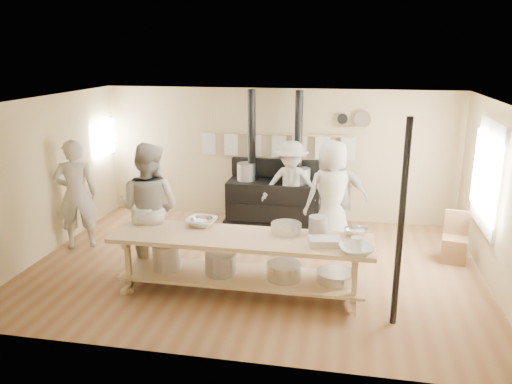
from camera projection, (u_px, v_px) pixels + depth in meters
ground at (254, 266)px, 7.94m from camera, size 7.00×7.00×0.00m
room_shell at (254, 167)px, 7.49m from camera, size 7.00×7.00×7.00m
window_right at (488, 176)px, 7.47m from camera, size 0.09×1.50×1.65m
left_opening at (104, 138)px, 9.99m from camera, size 0.00×0.90×0.90m
stove at (274, 197)px, 9.79m from camera, size 1.90×0.75×2.60m
towel_rail at (277, 143)px, 9.77m from camera, size 3.00×0.04×0.47m
back_wall_shelf at (354, 122)px, 9.42m from camera, size 0.63×0.14×0.32m
prep_table at (241, 258)px, 6.94m from camera, size 3.60×0.90×0.85m
support_post at (401, 226)px, 5.94m from camera, size 0.08×0.08×2.60m
cook_far_left at (76, 194)px, 8.47m from camera, size 0.82×0.72×1.90m
cook_left at (149, 208)px, 7.54m from camera, size 1.06×0.88×2.01m
cook_center at (331, 195)px, 8.49m from camera, size 1.09×0.96×1.88m
cook_right at (338, 197)px, 8.61m from camera, size 1.04×0.49×1.73m
cook_by_window at (291, 186)px, 9.36m from camera, size 1.12×0.67×1.70m
chair at (454, 247)px, 8.07m from camera, size 0.45×0.45×0.82m
bowl_white_a at (202, 222)px, 7.27m from camera, size 0.48×0.48×0.11m
bowl_steel_a at (202, 222)px, 7.26m from camera, size 0.44×0.44×0.11m
bowl_white_b at (356, 250)px, 6.25m from camera, size 0.53×0.53×0.10m
bowl_steel_b at (356, 232)px, 6.87m from camera, size 0.44×0.44×0.10m
roasting_pan at (325, 242)px, 6.53m from camera, size 0.46×0.35×0.09m
mixing_bowl_large at (286, 228)px, 6.96m from camera, size 0.47×0.47×0.14m
bucket_galv at (318, 225)px, 6.95m from camera, size 0.28×0.28×0.24m
deep_bowl_enamel at (144, 214)px, 7.41m from camera, size 0.40×0.40×0.23m
pitcher at (357, 245)px, 6.23m from camera, size 0.15×0.15×0.22m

